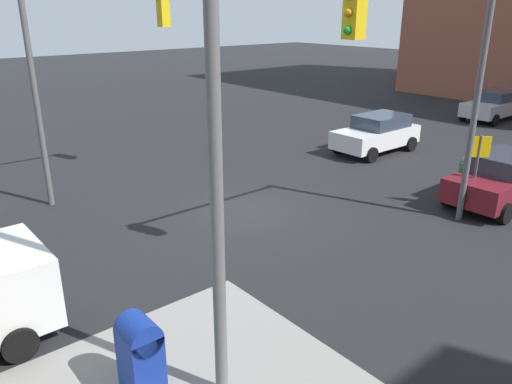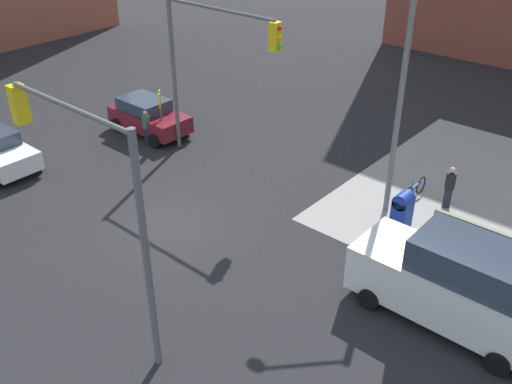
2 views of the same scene
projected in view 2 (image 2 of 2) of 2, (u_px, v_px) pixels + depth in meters
ground_plane at (172, 224)px, 20.06m from camera, size 120.00×120.00×0.00m
traffic_signal_nw_corner at (210, 53)px, 21.94m from camera, size 5.76×0.36×6.50m
traffic_signal_se_corner at (90, 183)px, 13.29m from camera, size 4.86×0.36×6.50m
street_lamp_corner at (391, 87)px, 18.52m from camera, size 2.02×2.04×8.00m
warning_sign_two_way at (160, 108)px, 25.12m from camera, size 0.48×0.48×2.40m
mailbox_blue at (402, 210)px, 19.45m from camera, size 0.56×0.64×1.43m
sedan_maroon at (148, 116)px, 26.38m from camera, size 3.97×2.02×1.62m
van_white_delivery at (455, 283)px, 15.28m from camera, size 5.40×2.32×2.62m
pedestrian_crossing at (147, 127)px, 25.40m from camera, size 0.36×0.36×1.57m
pedestrian_waiting at (449, 187)px, 20.64m from camera, size 0.36×0.36×1.64m
bicycle_leaning_on_fence at (415, 190)px, 21.44m from camera, size 0.05×1.75×0.97m
bicycle_at_crosswalk at (169, 116)px, 27.64m from camera, size 1.75×0.05×0.97m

